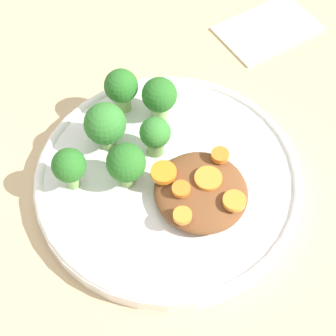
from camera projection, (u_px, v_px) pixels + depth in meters
The scene contains 16 objects.
ground_plane at pixel (168, 185), 0.60m from camera, with size 4.00×4.00×0.00m, color tan.
plate at pixel (168, 179), 0.59m from camera, with size 0.28×0.28×0.02m.
stew_mound at pixel (201, 192), 0.56m from camera, with size 0.09×0.10×0.02m, color brown.
broccoli_floret_0 at pixel (105, 125), 0.58m from camera, with size 0.04×0.04×0.06m.
broccoli_floret_1 at pixel (152, 136), 0.58m from camera, with size 0.03×0.03×0.05m.
broccoli_floret_2 at pixel (69, 167), 0.55m from camera, with size 0.03×0.03×0.05m.
broccoli_floret_3 at pixel (121, 88), 0.61m from camera, with size 0.04×0.04×0.05m.
broccoli_floret_4 at pixel (126, 164), 0.55m from camera, with size 0.04×0.04×0.06m.
broccoli_floret_5 at pixel (159, 96), 0.60m from camera, with size 0.04×0.04×0.05m.
carrot_slice_0 at pixel (208, 178), 0.55m from camera, with size 0.03×0.03×0.00m, color orange.
carrot_slice_1 at pixel (182, 215), 0.53m from camera, with size 0.02×0.02×0.01m, color orange.
carrot_slice_2 at pixel (164, 173), 0.56m from camera, with size 0.03×0.03×0.01m, color orange.
carrot_slice_3 at pixel (234, 201), 0.54m from camera, with size 0.02×0.02×0.01m, color orange.
carrot_slice_4 at pixel (220, 155), 0.57m from camera, with size 0.02×0.02×0.01m, color orange.
carrot_slice_5 at pixel (181, 189), 0.55m from camera, with size 0.02×0.02×0.01m, color orange.
napkin at pixel (268, 28), 0.73m from camera, with size 0.14×0.10×0.01m.
Camera 1 is at (0.12, 0.29, 0.51)m, focal length 60.00 mm.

